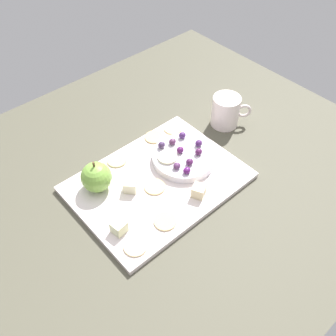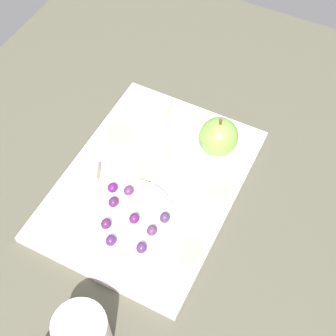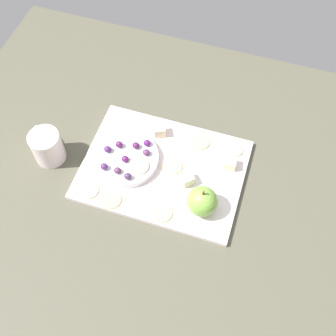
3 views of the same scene
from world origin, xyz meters
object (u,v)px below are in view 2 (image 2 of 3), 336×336
platter (151,184)px  cracker_5 (191,251)px  apple_whole (219,137)px  grape_0 (111,240)px  cheese_cube_1 (177,153)px  grape_5 (114,202)px  cup (82,335)px  grape_6 (165,217)px  cheese_cube_0 (163,107)px  cracker_3 (149,170)px  cheese_cube_2 (90,173)px  cracker_0 (119,134)px  grape_7 (142,248)px  grape_8 (152,230)px  grape_2 (129,190)px  cracker_4 (138,102)px  grape_1 (113,188)px  serving_dish (128,222)px  grape_3 (137,220)px  cracker_1 (169,282)px  grape_4 (106,224)px  cracker_2 (219,191)px  apple_slice_0 (148,204)px

platter → cracker_5: bearing=-126.8°
apple_whole → grape_0: bearing=165.0°
cheese_cube_1 → grape_5: size_ratio=1.55×
platter → apple_whole: (11.35, -7.24, 4.06)cm
platter → cup: bearing=-171.0°
apple_whole → grape_6: (-17.74, 1.24, -0.68)cm
platter → grape_0: (-13.50, -0.56, 3.35)cm
cheese_cube_0 → grape_6: size_ratio=1.55×
platter → cracker_3: 2.46cm
cheese_cube_2 → cracker_0: 10.33cm
cracker_0 → grape_6: (-12.78, -15.81, 2.54)cm
grape_7 → grape_8: grape_7 is taller
grape_0 → grape_2: size_ratio=1.00×
cracker_3 → cracker_4: 15.65cm
grape_1 → serving_dish: bearing=-127.0°
grape_1 → grape_8: bearing=-113.2°
cracker_4 → grape_3: grape_3 is taller
serving_dish → cracker_4: (23.44, 11.03, -0.75)cm
cracker_5 → cup: size_ratio=0.52×
serving_dish → cup: cup is taller
grape_3 → serving_dish: bearing=95.4°
cracker_5 → grape_1: size_ratio=2.66×
cheese_cube_1 → cracker_1: bearing=-156.6°
cracker_1 → grape_2: grape_2 is taller
cracker_4 → grape_7: size_ratio=2.66×
platter → cheese_cube_2: size_ratio=13.75×
grape_3 → grape_6: grape_6 is taller
grape_0 → grape_7: bearing=-77.7°
apple_whole → grape_4: bearing=158.9°
grape_0 → cracker_2: bearing=-32.1°
serving_dish → grape_6: grape_6 is taller
serving_dish → cheese_cube_1: bearing=-4.2°
cheese_cube_1 → grape_2: (-10.95, 3.22, 1.27)cm
apple_whole → cheese_cube_0: apple_whole is taller
cracker_5 → grape_3: 9.50cm
apple_whole → cracker_5: apple_whole is taller
cracker_2 → apple_slice_0: apple_slice_0 is taller
cracker_0 → grape_4: 19.78cm
grape_7 → cracker_5: bearing=-58.2°
grape_4 → cracker_0: bearing=25.0°
cracker_4 → cup: 44.56cm
cracker_3 → grape_3: (-10.56, -3.57, 2.48)cm
cheese_cube_2 → cracker_1: size_ratio=0.58×
cheese_cube_2 → cup: size_ratio=0.30×
grape_6 → grape_5: bearing=97.7°
platter → grape_5: (-7.53, 2.48, 3.33)cm
apple_whole → grape_7: size_ratio=3.85×
cheese_cube_0 → grape_2: size_ratio=1.55×
cracker_2 → cracker_5: (-11.95, -0.37, 0.00)cm
cracker_2 → grape_5: 17.61cm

